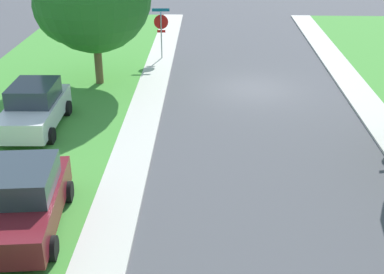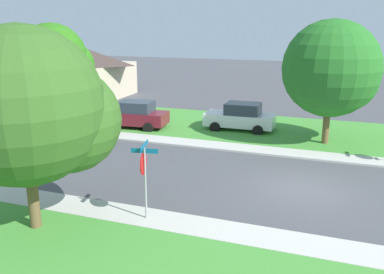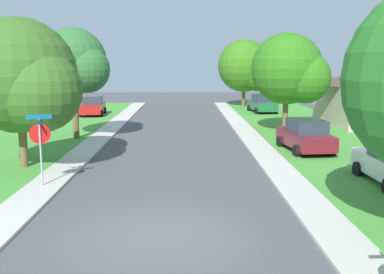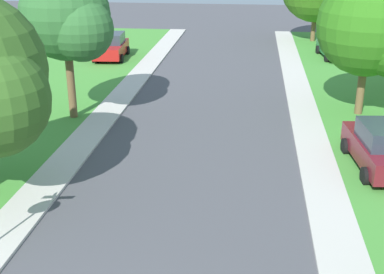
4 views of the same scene
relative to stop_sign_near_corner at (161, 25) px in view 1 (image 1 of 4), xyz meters
The scene contains 5 objects.
ground_plane 6.82m from the stop_sign_near_corner, 134.87° to the left, with size 120.00×120.00×0.00m, color #4C4C51.
sidewalk_east 16.74m from the stop_sign_near_corner, 89.73° to the left, with size 1.40×56.00×0.10m, color beige.
stop_sign_near_corner is the anchor object (origin of this frame).
car_white_kerbside_mid 10.27m from the stop_sign_near_corner, 66.84° to the left, with size 2.12×4.34×1.76m.
car_maroon_behind_trees 16.12m from the stop_sign_near_corner, 81.85° to the left, with size 2.35×4.46×1.76m.
Camera 1 is at (2.14, 22.76, 8.12)m, focal length 48.55 mm.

